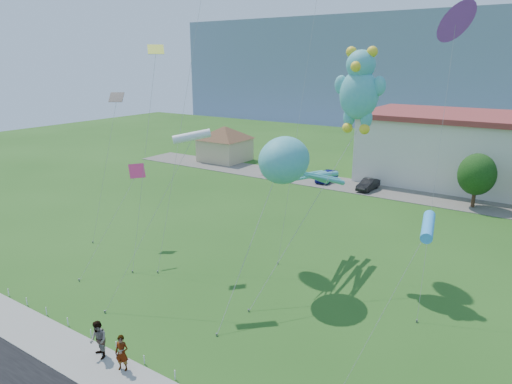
{
  "coord_description": "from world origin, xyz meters",
  "views": [
    {
      "loc": [
        15.89,
        -14.02,
        14.09
      ],
      "look_at": [
        1.3,
        8.0,
        6.47
      ],
      "focal_mm": 32.0,
      "sensor_mm": 36.0,
      "label": 1
    }
  ],
  "objects_px": {
    "parked_car_blue": "(327,176)",
    "teddy_bear_kite": "(359,88)",
    "pedestrian_right": "(98,340)",
    "parked_car_silver": "(277,167)",
    "pavilion": "(225,140)",
    "pedestrian_left": "(122,353)",
    "octopus_kite": "(292,167)",
    "parked_car_black": "(368,184)"
  },
  "relations": [
    {
      "from": "parked_car_blue",
      "to": "teddy_bear_kite",
      "type": "bearing_deg",
      "value": -62.35
    },
    {
      "from": "parked_car_blue",
      "to": "teddy_bear_kite",
      "type": "height_order",
      "value": "teddy_bear_kite"
    },
    {
      "from": "pedestrian_right",
      "to": "parked_car_silver",
      "type": "bearing_deg",
      "value": 127.82
    },
    {
      "from": "pavilion",
      "to": "pedestrian_left",
      "type": "height_order",
      "value": "pavilion"
    },
    {
      "from": "octopus_kite",
      "to": "teddy_bear_kite",
      "type": "distance_m",
      "value": 6.53
    },
    {
      "from": "pedestrian_right",
      "to": "parked_car_blue",
      "type": "height_order",
      "value": "pedestrian_right"
    },
    {
      "from": "parked_car_silver",
      "to": "octopus_kite",
      "type": "distance_m",
      "value": 30.26
    },
    {
      "from": "parked_car_blue",
      "to": "octopus_kite",
      "type": "xyz_separation_m",
      "value": [
        8.63,
        -24.35,
        6.85
      ]
    },
    {
      "from": "teddy_bear_kite",
      "to": "pedestrian_left",
      "type": "bearing_deg",
      "value": -105.45
    },
    {
      "from": "pedestrian_left",
      "to": "pedestrian_right",
      "type": "distance_m",
      "value": 1.67
    },
    {
      "from": "parked_car_silver",
      "to": "parked_car_black",
      "type": "relative_size",
      "value": 1.22
    },
    {
      "from": "pedestrian_right",
      "to": "octopus_kite",
      "type": "distance_m",
      "value": 14.9
    },
    {
      "from": "parked_car_blue",
      "to": "parked_car_black",
      "type": "bearing_deg",
      "value": -9.94
    },
    {
      "from": "parked_car_silver",
      "to": "parked_car_black",
      "type": "distance_m",
      "value": 12.86
    },
    {
      "from": "parked_car_black",
      "to": "parked_car_silver",
      "type": "bearing_deg",
      "value": 178.13
    },
    {
      "from": "pedestrian_left",
      "to": "parked_car_silver",
      "type": "distance_m",
      "value": 40.39
    },
    {
      "from": "parked_car_silver",
      "to": "octopus_kite",
      "type": "height_order",
      "value": "octopus_kite"
    },
    {
      "from": "pedestrian_left",
      "to": "parked_car_black",
      "type": "xyz_separation_m",
      "value": [
        -1.49,
        36.46,
        -0.31
      ]
    },
    {
      "from": "parked_car_silver",
      "to": "teddy_bear_kite",
      "type": "distance_m",
      "value": 30.79
    },
    {
      "from": "parked_car_black",
      "to": "parked_car_blue",
      "type": "bearing_deg",
      "value": 175.14
    },
    {
      "from": "teddy_bear_kite",
      "to": "parked_car_silver",
      "type": "bearing_deg",
      "value": 131.23
    },
    {
      "from": "pavilion",
      "to": "parked_car_silver",
      "type": "height_order",
      "value": "pavilion"
    },
    {
      "from": "pedestrian_right",
      "to": "octopus_kite",
      "type": "bearing_deg",
      "value": 94.98
    },
    {
      "from": "parked_car_silver",
      "to": "parked_car_black",
      "type": "xyz_separation_m",
      "value": [
        12.8,
        -1.32,
        -0.14
      ]
    },
    {
      "from": "pavilion",
      "to": "teddy_bear_kite",
      "type": "relative_size",
      "value": 0.62
    },
    {
      "from": "pedestrian_right",
      "to": "pedestrian_left",
      "type": "bearing_deg",
      "value": 19.44
    },
    {
      "from": "parked_car_blue",
      "to": "parked_car_black",
      "type": "distance_m",
      "value": 5.55
    },
    {
      "from": "parked_car_blue",
      "to": "octopus_kite",
      "type": "height_order",
      "value": "octopus_kite"
    },
    {
      "from": "pavilion",
      "to": "teddy_bear_kite",
      "type": "height_order",
      "value": "teddy_bear_kite"
    },
    {
      "from": "parked_car_blue",
      "to": "octopus_kite",
      "type": "bearing_deg",
      "value": -71.54
    },
    {
      "from": "parked_car_blue",
      "to": "octopus_kite",
      "type": "relative_size",
      "value": 0.31
    },
    {
      "from": "parked_car_silver",
      "to": "pedestrian_left",
      "type": "bearing_deg",
      "value": -62.51
    },
    {
      "from": "parked_car_blue",
      "to": "parked_car_black",
      "type": "xyz_separation_m",
      "value": [
        5.49,
        -0.86,
        -0.07
      ]
    },
    {
      "from": "pavilion",
      "to": "pedestrian_right",
      "type": "distance_m",
      "value": 46.31
    },
    {
      "from": "parked_car_blue",
      "to": "parked_car_black",
      "type": "relative_size",
      "value": 1.08
    },
    {
      "from": "parked_car_blue",
      "to": "parked_car_silver",
      "type": "bearing_deg",
      "value": 175.31
    },
    {
      "from": "pedestrian_right",
      "to": "parked_car_silver",
      "type": "distance_m",
      "value": 39.83
    },
    {
      "from": "pedestrian_right",
      "to": "parked_car_silver",
      "type": "height_order",
      "value": "pedestrian_right"
    },
    {
      "from": "pedestrian_right",
      "to": "parked_car_blue",
      "type": "xyz_separation_m",
      "value": [
        -5.31,
        37.32,
        -0.31
      ]
    },
    {
      "from": "octopus_kite",
      "to": "parked_car_black",
      "type": "bearing_deg",
      "value": 97.63
    },
    {
      "from": "pedestrian_left",
      "to": "parked_car_silver",
      "type": "relative_size",
      "value": 0.39
    },
    {
      "from": "teddy_bear_kite",
      "to": "pavilion",
      "type": "bearing_deg",
      "value": 140.6
    }
  ]
}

